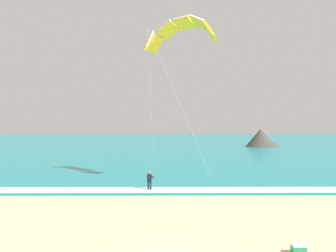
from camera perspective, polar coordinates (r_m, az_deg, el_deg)
name	(u,v)px	position (r m, az deg, el deg)	size (l,w,h in m)	color
sea	(166,143)	(83.85, -0.35, -3.00)	(200.00, 120.00, 0.20)	teal
surf_foam	(167,190)	(25.24, -0.22, -11.44)	(200.00, 1.93, 0.04)	white
surfboard	(149,192)	(25.39, -3.36, -11.82)	(0.88, 1.47, 0.09)	yellow
kitesurfer	(150,181)	(25.22, -3.35, -9.78)	(0.63, 0.63, 1.69)	#191E38
kite_primary	(182,30)	(29.26, 2.50, 16.85)	(6.43, 5.56, 13.63)	yellow
headland_right	(262,140)	(72.23, 16.66, -2.38)	(8.44, 8.22, 4.02)	#47423D
cooler_box	(299,249)	(15.25, 22.49, -19.82)	(0.58, 0.38, 0.40)	#238E5B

